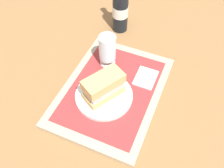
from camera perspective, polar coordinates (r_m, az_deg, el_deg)
name	(u,v)px	position (r m, az deg, el deg)	size (l,w,h in m)	color
ground_plane	(112,93)	(0.87, 0.00, -2.06)	(3.00, 3.00, 0.00)	olive
tray	(112,91)	(0.86, 0.00, -1.66)	(0.44, 0.32, 0.02)	tan
placemat	(112,89)	(0.85, 0.00, -1.23)	(0.38, 0.27, 0.00)	#9E2D2D
plate	(104,96)	(0.83, -1.85, -2.70)	(0.19, 0.19, 0.01)	silver
sandwich	(104,86)	(0.79, -1.74, -0.44)	(0.14, 0.12, 0.08)	tan
beer_glass	(107,50)	(0.88, -1.05, 7.84)	(0.06, 0.06, 0.12)	silver
napkin_folded	(146,78)	(0.89, 7.66, 1.42)	(0.09, 0.07, 0.01)	white
beer_bottle	(120,8)	(1.05, 1.92, 16.92)	(0.07, 0.07, 0.27)	black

